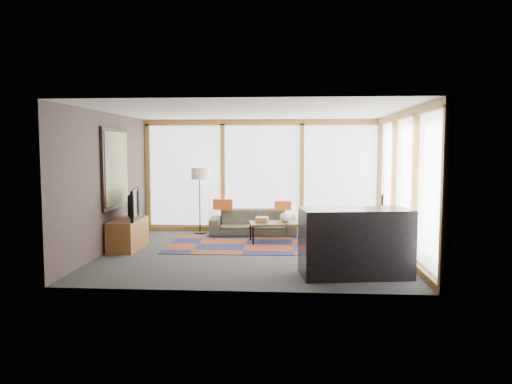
# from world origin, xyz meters

# --- Properties ---
(ground) EXTENTS (5.50, 5.50, 0.00)m
(ground) POSITION_xyz_m (0.00, 0.00, 0.00)
(ground) COLOR #282826
(ground) RESTS_ON ground
(room_envelope) EXTENTS (5.52, 5.02, 2.62)m
(room_envelope) POSITION_xyz_m (0.49, 0.56, 1.54)
(room_envelope) COLOR #3B302B
(room_envelope) RESTS_ON ground
(rug) EXTENTS (3.11, 2.02, 0.01)m
(rug) POSITION_xyz_m (-0.23, 0.76, 0.01)
(rug) COLOR maroon
(rug) RESTS_ON ground
(sofa) EXTENTS (1.97, 0.87, 0.56)m
(sofa) POSITION_xyz_m (-0.18, 1.95, 0.28)
(sofa) COLOR #36392B
(sofa) RESTS_ON ground
(pillow_left) EXTENTS (0.44, 0.15, 0.24)m
(pillow_left) POSITION_xyz_m (-0.85, 1.94, 0.68)
(pillow_left) COLOR #B65416
(pillow_left) RESTS_ON sofa
(pillow_right) EXTENTS (0.39, 0.16, 0.21)m
(pillow_right) POSITION_xyz_m (0.49, 1.93, 0.66)
(pillow_right) COLOR #B65416
(pillow_right) RESTS_ON sofa
(floor_lamp) EXTENTS (0.38, 0.38, 1.50)m
(floor_lamp) POSITION_xyz_m (-1.40, 2.05, 0.75)
(floor_lamp) COLOR black
(floor_lamp) RESTS_ON ground
(coffee_table) EXTENTS (1.33, 0.83, 0.41)m
(coffee_table) POSITION_xyz_m (0.44, 1.10, 0.21)
(coffee_table) COLOR #332516
(coffee_table) RESTS_ON ground
(book_stack) EXTENTS (0.27, 0.32, 0.10)m
(book_stack) POSITION_xyz_m (0.07, 1.14, 0.46)
(book_stack) COLOR brown
(book_stack) RESTS_ON coffee_table
(vase) EXTENTS (0.24, 0.24, 0.20)m
(vase) POSITION_xyz_m (0.56, 1.13, 0.51)
(vase) COLOR beige
(vase) RESTS_ON coffee_table
(bookshelf) EXTENTS (0.39, 2.14, 0.53)m
(bookshelf) POSITION_xyz_m (2.43, 0.49, 0.27)
(bookshelf) COLOR #332516
(bookshelf) RESTS_ON ground
(bowl_a) EXTENTS (0.20, 0.20, 0.09)m
(bowl_a) POSITION_xyz_m (2.42, -0.04, 0.58)
(bowl_a) COLOR black
(bowl_a) RESTS_ON bookshelf
(bowl_b) EXTENTS (0.18, 0.18, 0.08)m
(bowl_b) POSITION_xyz_m (2.42, 0.32, 0.57)
(bowl_b) COLOR black
(bowl_b) RESTS_ON bookshelf
(shelf_picture) EXTENTS (0.12, 0.35, 0.46)m
(shelf_picture) POSITION_xyz_m (2.54, 1.22, 0.76)
(shelf_picture) COLOR black
(shelf_picture) RESTS_ON bookshelf
(tv_console) EXTENTS (0.48, 1.15, 0.58)m
(tv_console) POSITION_xyz_m (-2.46, 0.22, 0.29)
(tv_console) COLOR brown
(tv_console) RESTS_ON ground
(television) EXTENTS (0.33, 1.02, 0.58)m
(television) POSITION_xyz_m (-2.42, 0.20, 0.87)
(television) COLOR black
(television) RESTS_ON tv_console
(bar_counter) EXTENTS (1.72, 0.99, 1.03)m
(bar_counter) POSITION_xyz_m (1.64, -1.56, 0.51)
(bar_counter) COLOR black
(bar_counter) RESTS_ON ground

